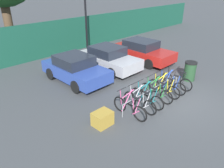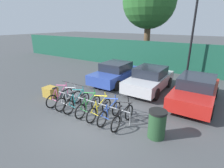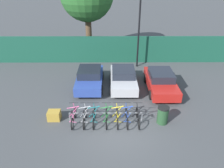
{
  "view_description": "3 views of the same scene",
  "coord_description": "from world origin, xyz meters",
  "px_view_note": "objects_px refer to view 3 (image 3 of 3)",
  "views": [
    {
      "loc": [
        -8.18,
        -4.17,
        4.93
      ],
      "look_at": [
        -1.94,
        2.05,
        0.72
      ],
      "focal_mm": 35.0,
      "sensor_mm": 36.0,
      "label": 1
    },
    {
      "loc": [
        4.02,
        -4.74,
        3.83
      ],
      "look_at": [
        -0.58,
        2.31,
        0.89
      ],
      "focal_mm": 28.0,
      "sensor_mm": 36.0,
      "label": 2
    },
    {
      "loc": [
        -0.41,
        -9.3,
        7.67
      ],
      "look_at": [
        -0.34,
        2.54,
        1.39
      ],
      "focal_mm": 35.0,
      "sensor_mm": 36.0,
      "label": 3
    }
  ],
  "objects_px": {
    "bicycle_blue": "(127,117)",
    "car_blue": "(90,78)",
    "bicycle_pink": "(74,117)",
    "bicycle_yellow": "(117,117)",
    "bicycle_teal": "(94,117)",
    "bicycle_black": "(138,117)",
    "bicycle_green": "(107,117)",
    "bicycle_silver": "(85,117)",
    "lamp_post": "(139,28)",
    "car_silver": "(123,78)",
    "cargo_crate": "(54,115)",
    "bike_rack": "(106,114)",
    "car_red": "(161,81)",
    "trash_bin": "(163,115)"
  },
  "relations": [
    {
      "from": "bicycle_blue",
      "to": "car_blue",
      "type": "relative_size",
      "value": 0.44
    },
    {
      "from": "bicycle_pink",
      "to": "bicycle_yellow",
      "type": "distance_m",
      "value": 2.43
    },
    {
      "from": "bicycle_teal",
      "to": "car_blue",
      "type": "bearing_deg",
      "value": 94.48
    },
    {
      "from": "bicycle_black",
      "to": "bicycle_green",
      "type": "bearing_deg",
      "value": 179.74
    },
    {
      "from": "bicycle_yellow",
      "to": "bicycle_silver",
      "type": "bearing_deg",
      "value": -178.39
    },
    {
      "from": "bicycle_blue",
      "to": "lamp_post",
      "type": "distance_m",
      "value": 8.63
    },
    {
      "from": "car_silver",
      "to": "car_blue",
      "type": "bearing_deg",
      "value": 179.79
    },
    {
      "from": "bicycle_green",
      "to": "bicycle_teal",
      "type": "bearing_deg",
      "value": -178.18
    },
    {
      "from": "bicycle_pink",
      "to": "bicycle_silver",
      "type": "distance_m",
      "value": 0.62
    },
    {
      "from": "bicycle_silver",
      "to": "bicycle_green",
      "type": "distance_m",
      "value": 1.2
    },
    {
      "from": "lamp_post",
      "to": "cargo_crate",
      "type": "distance_m",
      "value": 9.93
    },
    {
      "from": "bicycle_pink",
      "to": "car_blue",
      "type": "bearing_deg",
      "value": 82.36
    },
    {
      "from": "car_blue",
      "to": "bicycle_blue",
      "type": "bearing_deg",
      "value": -60.61
    },
    {
      "from": "bike_rack",
      "to": "bicycle_teal",
      "type": "height_order",
      "value": "bicycle_teal"
    },
    {
      "from": "bicycle_silver",
      "to": "bicycle_yellow",
      "type": "distance_m",
      "value": 1.8
    },
    {
      "from": "bicycle_blue",
      "to": "car_silver",
      "type": "height_order",
      "value": "car_silver"
    },
    {
      "from": "cargo_crate",
      "to": "lamp_post",
      "type": "bearing_deg",
      "value": 54.1
    },
    {
      "from": "bicycle_black",
      "to": "car_blue",
      "type": "distance_m",
      "value": 5.24
    },
    {
      "from": "car_silver",
      "to": "cargo_crate",
      "type": "xyz_separation_m",
      "value": [
        -4.13,
        -3.93,
        -0.42
      ]
    },
    {
      "from": "bicycle_silver",
      "to": "bicycle_green",
      "type": "height_order",
      "value": "same"
    },
    {
      "from": "bike_rack",
      "to": "cargo_crate",
      "type": "relative_size",
      "value": 5.88
    },
    {
      "from": "bike_rack",
      "to": "lamp_post",
      "type": "xyz_separation_m",
      "value": [
        2.59,
        7.83,
        2.85
      ]
    },
    {
      "from": "bicycle_teal",
      "to": "car_blue",
      "type": "height_order",
      "value": "car_blue"
    },
    {
      "from": "bike_rack",
      "to": "bicycle_blue",
      "type": "relative_size",
      "value": 2.41
    },
    {
      "from": "car_blue",
      "to": "car_red",
      "type": "distance_m",
      "value": 5.04
    },
    {
      "from": "bicycle_silver",
      "to": "car_red",
      "type": "distance_m",
      "value": 6.22
    },
    {
      "from": "bicycle_teal",
      "to": "trash_bin",
      "type": "bearing_deg",
      "value": -3.35
    },
    {
      "from": "bicycle_teal",
      "to": "cargo_crate",
      "type": "bearing_deg",
      "value": 168.67
    },
    {
      "from": "trash_bin",
      "to": "bicycle_green",
      "type": "bearing_deg",
      "value": 180.0
    },
    {
      "from": "bicycle_black",
      "to": "car_silver",
      "type": "bearing_deg",
      "value": 97.83
    },
    {
      "from": "bike_rack",
      "to": "bicycle_yellow",
      "type": "height_order",
      "value": "bicycle_yellow"
    },
    {
      "from": "bicycle_teal",
      "to": "lamp_post",
      "type": "bearing_deg",
      "value": 64.55
    },
    {
      "from": "car_blue",
      "to": "car_silver",
      "type": "relative_size",
      "value": 0.99
    },
    {
      "from": "bike_rack",
      "to": "car_silver",
      "type": "distance_m",
      "value": 4.28
    },
    {
      "from": "car_red",
      "to": "cargo_crate",
      "type": "height_order",
      "value": "car_red"
    },
    {
      "from": "bicycle_teal",
      "to": "bicycle_green",
      "type": "bearing_deg",
      "value": -3.35
    },
    {
      "from": "bike_rack",
      "to": "bicycle_yellow",
      "type": "distance_m",
      "value": 0.67
    },
    {
      "from": "bicycle_yellow",
      "to": "bicycle_black",
      "type": "relative_size",
      "value": 1.0
    },
    {
      "from": "bicycle_silver",
      "to": "bicycle_green",
      "type": "relative_size",
      "value": 1.0
    },
    {
      "from": "bicycle_black",
      "to": "bicycle_yellow",
      "type": "bearing_deg",
      "value": 179.74
    },
    {
      "from": "bicycle_pink",
      "to": "trash_bin",
      "type": "height_order",
      "value": "bicycle_pink"
    },
    {
      "from": "bicycle_yellow",
      "to": "car_silver",
      "type": "xyz_separation_m",
      "value": [
        0.54,
        4.26,
        0.31
      ]
    },
    {
      "from": "car_silver",
      "to": "lamp_post",
      "type": "distance_m",
      "value": 4.78
    },
    {
      "from": "bicycle_blue",
      "to": "trash_bin",
      "type": "relative_size",
      "value": 1.66
    },
    {
      "from": "car_silver",
      "to": "trash_bin",
      "type": "bearing_deg",
      "value": -65.14
    },
    {
      "from": "bicycle_pink",
      "to": "bicycle_black",
      "type": "height_order",
      "value": "same"
    },
    {
      "from": "bicycle_teal",
      "to": "trash_bin",
      "type": "xyz_separation_m",
      "value": [
        3.8,
        -0.0,
        0.14
      ]
    },
    {
      "from": "trash_bin",
      "to": "cargo_crate",
      "type": "height_order",
      "value": "trash_bin"
    },
    {
      "from": "bicycle_pink",
      "to": "bicycle_yellow",
      "type": "relative_size",
      "value": 1.0
    },
    {
      "from": "bicycle_silver",
      "to": "car_blue",
      "type": "xyz_separation_m",
      "value": [
        -0.07,
        4.26,
        0.31
      ]
    }
  ]
}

